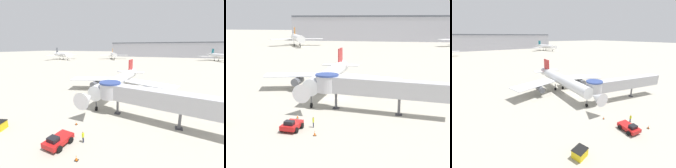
{
  "view_description": "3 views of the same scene",
  "coord_description": "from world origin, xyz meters",
  "views": [
    {
      "loc": [
        9.49,
        -33.15,
        12.48
      ],
      "look_at": [
        -4.44,
        5.06,
        2.42
      ],
      "focal_mm": 24.0,
      "sensor_mm": 36.0,
      "label": 1
    },
    {
      "loc": [
        10.58,
        -59.63,
        15.32
      ],
      "look_at": [
        1.09,
        -4.21,
        3.69
      ],
      "focal_mm": 50.0,
      "sensor_mm": 36.0,
      "label": 2
    },
    {
      "loc": [
        -25.64,
        -32.89,
        16.66
      ],
      "look_at": [
        -2.77,
        2.78,
        2.95
      ],
      "focal_mm": 24.0,
      "sensor_mm": 36.0,
      "label": 3
    }
  ],
  "objects": [
    {
      "name": "ground_plane",
      "position": [
        0.0,
        0.0,
        0.0
      ],
      "size": [
        800.0,
        800.0,
        0.0
      ],
      "primitive_type": "plane",
      "color": "#A8A393"
    },
    {
      "name": "main_airplane",
      "position": [
        -2.42,
        4.29,
        3.6
      ],
      "size": [
        30.79,
        31.87,
        8.45
      ],
      "rotation": [
        0.0,
        0.0,
        -0.05
      ],
      "color": "silver",
      "rests_on": "ground_plane"
    },
    {
      "name": "jet_bridge",
      "position": [
        7.59,
        -8.8,
        4.36
      ],
      "size": [
        23.06,
        7.19,
        6.04
      ],
      "rotation": [
        0.0,
        0.0,
        -0.18
      ],
      "color": "#B7B7BC",
      "rests_on": "ground_plane"
    },
    {
      "name": "pushback_tug_red",
      "position": [
        -2.93,
        -19.53,
        0.75
      ],
      "size": [
        2.82,
        3.88,
        1.61
      ],
      "rotation": [
        0.0,
        0.0,
        -0.1
      ],
      "color": "red",
      "rests_on": "ground_plane"
    },
    {
      "name": "traffic_cone_near_nose",
      "position": [
        -3.74,
        -14.13,
        0.29
      ],
      "size": [
        0.37,
        0.37,
        0.61
      ],
      "color": "black",
      "rests_on": "ground_plane"
    },
    {
      "name": "traffic_cone_starboard_wing",
      "position": [
        9.59,
        3.03,
        0.32
      ],
      "size": [
        0.41,
        0.41,
        0.67
      ],
      "color": "black",
      "rests_on": "ground_plane"
    },
    {
      "name": "traffic_cone_apron_front",
      "position": [
        0.8,
        -21.05,
        0.33
      ],
      "size": [
        0.42,
        0.42,
        0.7
      ],
      "color": "black",
      "rests_on": "ground_plane"
    },
    {
      "name": "ground_crew_marshaller",
      "position": [
        -0.19,
        -17.88,
        0.95
      ],
      "size": [
        0.22,
        0.33,
        1.64
      ],
      "rotation": [
        0.0,
        0.0,
        4.77
      ],
      "color": "#1E2338",
      "rests_on": "ground_plane"
    },
    {
      "name": "background_jet_orange_tail",
      "position": [
        -44.61,
        119.71,
        4.7
      ],
      "size": [
        29.97,
        30.83,
        10.71
      ],
      "rotation": [
        0.0,
        0.0,
        0.44
      ],
      "color": "white",
      "rests_on": "ground_plane"
    },
    {
      "name": "terminal_building",
      "position": [
        6.36,
        175.0,
        9.2
      ],
      "size": [
        138.13,
        19.17,
        18.37
      ],
      "color": "#A8A8B2",
      "rests_on": "ground_plane"
    }
  ]
}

